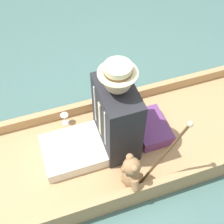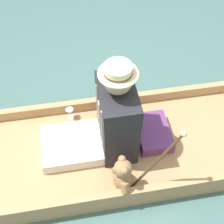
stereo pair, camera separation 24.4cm
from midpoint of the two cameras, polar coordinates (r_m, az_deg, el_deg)
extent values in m
plane|color=#476B66|center=(2.89, -1.89, -7.84)|extent=(16.00, 16.00, 0.00)
cube|color=tan|center=(2.83, -1.92, -7.14)|extent=(1.02, 3.08, 0.13)
cube|color=tan|center=(2.51, 1.45, -14.56)|extent=(0.06, 3.08, 0.11)
cube|color=tan|center=(3.02, -4.75, 1.49)|extent=(0.06, 3.08, 0.11)
cube|color=#6B3875|center=(2.83, 4.65, -3.02)|extent=(0.41, 0.29, 0.11)
cube|color=white|center=(2.72, -9.72, -7.15)|extent=(0.43, 0.51, 0.11)
cube|color=#232328|center=(2.53, -1.86, -1.39)|extent=(0.48, 0.28, 0.68)
cube|color=beige|center=(2.46, -5.07, -1.51)|extent=(0.04, 0.01, 0.37)
cube|color=white|center=(2.36, -4.24, -3.40)|extent=(0.02, 0.01, 0.41)
cube|color=white|center=(2.52, -5.90, 1.21)|extent=(0.02, 0.01, 0.41)
sphere|color=tan|center=(2.19, -2.15, 5.70)|extent=(0.21, 0.21, 0.21)
cylinder|color=beige|center=(2.14, -2.21, 6.97)|extent=(0.29, 0.29, 0.01)
cylinder|color=beige|center=(2.12, -2.24, 7.70)|extent=(0.20, 0.20, 0.06)
cylinder|color=brown|center=(2.13, -2.22, 7.30)|extent=(0.20, 0.20, 0.02)
ellipsoid|color=#9E754C|center=(2.49, 0.59, -12.04)|extent=(0.16, 0.13, 0.24)
sphere|color=#9E754C|center=(2.33, 0.63, -10.09)|extent=(0.14, 0.14, 0.14)
sphere|color=olive|center=(2.33, -0.76, -10.62)|extent=(0.06, 0.06, 0.06)
sphere|color=#9E754C|center=(2.27, 1.05, -10.47)|extent=(0.06, 0.06, 0.06)
sphere|color=#9E754C|center=(2.31, 0.24, -8.47)|extent=(0.06, 0.06, 0.06)
cylinder|color=#9E754C|center=(2.42, 1.29, -13.32)|extent=(0.09, 0.06, 0.10)
cylinder|color=#9E754C|center=(2.49, -0.06, -9.93)|extent=(0.09, 0.06, 0.10)
sphere|color=#9E754C|center=(2.55, 0.17, -13.99)|extent=(0.07, 0.07, 0.07)
sphere|color=#9E754C|center=(2.58, -0.47, -12.35)|extent=(0.07, 0.07, 0.07)
cylinder|color=silver|center=(2.97, -10.80, -2.07)|extent=(0.06, 0.06, 0.01)
cylinder|color=silver|center=(2.94, -10.92, -1.57)|extent=(0.01, 0.01, 0.08)
cone|color=silver|center=(2.90, -11.08, -0.90)|extent=(0.07, 0.07, 0.03)
cylinder|color=brown|center=(2.33, 6.14, -8.47)|extent=(0.02, 0.34, 0.69)
sphere|color=beige|center=(2.10, 10.95, -2.39)|extent=(0.04, 0.04, 0.04)
camera|label=1|loc=(0.12, -92.87, -3.53)|focal=50.00mm
camera|label=2|loc=(0.12, 87.13, 3.53)|focal=50.00mm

